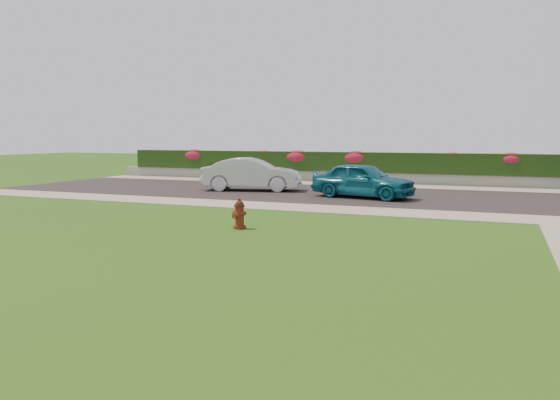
% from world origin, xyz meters
% --- Properties ---
extents(ground, '(120.00, 120.00, 0.00)m').
position_xyz_m(ground, '(0.00, 0.00, 0.00)').
color(ground, black).
rests_on(ground, ground).
extents(street_far, '(26.00, 8.00, 0.04)m').
position_xyz_m(street_far, '(-5.00, 14.00, 0.02)').
color(street_far, black).
rests_on(street_far, ground).
extents(sidewalk_far, '(24.00, 2.00, 0.04)m').
position_xyz_m(sidewalk_far, '(-6.00, 9.00, 0.02)').
color(sidewalk_far, gray).
rests_on(sidewalk_far, ground).
extents(sidewalk_beyond, '(34.00, 2.00, 0.04)m').
position_xyz_m(sidewalk_beyond, '(-1.00, 19.00, 0.02)').
color(sidewalk_beyond, gray).
rests_on(sidewalk_beyond, ground).
extents(retaining_wall, '(34.00, 0.40, 0.60)m').
position_xyz_m(retaining_wall, '(-1.00, 20.50, 0.30)').
color(retaining_wall, gray).
rests_on(retaining_wall, ground).
extents(hedge, '(32.00, 0.90, 1.10)m').
position_xyz_m(hedge, '(-1.00, 20.60, 1.15)').
color(hedge, black).
rests_on(hedge, retaining_wall).
extents(fire_hydrant, '(0.44, 0.42, 0.85)m').
position_xyz_m(fire_hydrant, '(-1.86, 4.27, 0.40)').
color(fire_hydrant, '#4D190C').
rests_on(fire_hydrant, ground).
extents(sedan_teal, '(4.55, 2.58, 1.46)m').
position_xyz_m(sedan_teal, '(-0.38, 12.91, 0.77)').
color(sedan_teal, '#0E586C').
rests_on(sedan_teal, street_far).
extents(sedan_silver, '(4.90, 2.67, 1.53)m').
position_xyz_m(sedan_silver, '(-5.95, 13.98, 0.81)').
color(sedan_silver, '#B5B7BD').
rests_on(sedan_silver, street_far).
extents(flower_clump_a, '(1.52, 0.98, 0.76)m').
position_xyz_m(flower_clump_a, '(-12.88, 20.50, 1.40)').
color(flower_clump_a, '#B41E39').
rests_on(flower_clump_a, hedge).
extents(flower_clump_b, '(1.04, 0.67, 0.52)m').
position_xyz_m(flower_clump_b, '(-8.11, 20.50, 1.49)').
color(flower_clump_b, '#B41E39').
rests_on(flower_clump_b, hedge).
extents(flower_clump_c, '(1.54, 0.99, 0.77)m').
position_xyz_m(flower_clump_c, '(-6.04, 20.50, 1.39)').
color(flower_clump_c, '#B41E39').
rests_on(flower_clump_c, hedge).
extents(flower_clump_d, '(1.53, 0.98, 0.76)m').
position_xyz_m(flower_clump_d, '(-2.60, 20.50, 1.40)').
color(flower_clump_d, '#B41E39').
rests_on(flower_clump_d, hedge).
extents(flower_clump_e, '(1.08, 0.69, 0.54)m').
position_xyz_m(flower_clump_e, '(2.59, 20.50, 1.49)').
color(flower_clump_e, '#B41E39').
rests_on(flower_clump_e, hedge).
extents(flower_clump_f, '(1.34, 0.86, 0.67)m').
position_xyz_m(flower_clump_f, '(5.39, 20.50, 1.43)').
color(flower_clump_f, '#B41E39').
rests_on(flower_clump_f, hedge).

